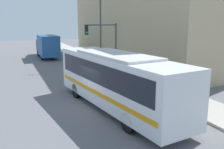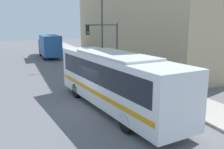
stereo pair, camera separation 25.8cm
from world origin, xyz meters
name	(u,v)px [view 1 (the left image)]	position (x,y,z in m)	size (l,w,h in m)	color
ground_plane	(96,108)	(0.00, 0.00, 0.00)	(120.00, 120.00, 0.00)	slate
sidewalk	(89,58)	(5.96, 20.00, 0.07)	(2.93, 70.00, 0.14)	#A8A399
building_facade	(131,12)	(10.43, 16.05, 6.37)	(6.00, 30.11, 12.74)	tan
city_bus	(116,78)	(1.02, -0.68, 1.94)	(3.95, 11.21, 3.36)	silver
delivery_truck	(47,46)	(0.60, 22.78, 1.75)	(2.40, 7.34, 3.25)	#265999
fire_hydrant	(132,76)	(5.10, 5.22, 0.50)	(0.22, 0.30, 0.73)	#999999
traffic_light_pole	(105,39)	(4.07, 9.03, 3.49)	(3.28, 0.35, 4.84)	#47474C
parking_meter	(122,66)	(5.10, 7.33, 1.01)	(0.14, 0.14, 1.28)	#47474C
street_lamp	(98,23)	(5.08, 13.65, 4.98)	(2.39, 0.28, 8.33)	#47474C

